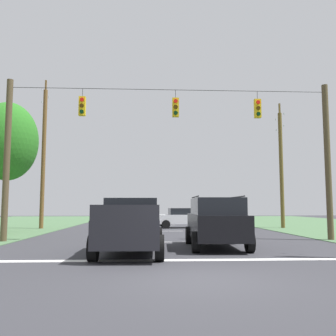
% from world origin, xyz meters
% --- Properties ---
extents(ground_plane, '(120.00, 120.00, 0.00)m').
position_xyz_m(ground_plane, '(0.00, 0.00, 0.00)').
color(ground_plane, '#333338').
extents(stop_bar_stripe, '(13.87, 0.45, 0.01)m').
position_xyz_m(stop_bar_stripe, '(0.00, 3.08, 0.00)').
color(stop_bar_stripe, white).
rests_on(stop_bar_stripe, ground).
extents(lane_dash_0, '(2.50, 0.15, 0.01)m').
position_xyz_m(lane_dash_0, '(0.00, 9.08, 0.00)').
color(lane_dash_0, white).
rests_on(lane_dash_0, ground).
extents(lane_dash_1, '(2.50, 0.15, 0.01)m').
position_xyz_m(lane_dash_1, '(0.00, 16.90, 0.00)').
color(lane_dash_1, white).
rests_on(lane_dash_1, ground).
extents(lane_dash_2, '(2.50, 0.15, 0.01)m').
position_xyz_m(lane_dash_2, '(0.00, 25.01, 0.00)').
color(lane_dash_2, white).
rests_on(lane_dash_2, ground).
extents(overhead_signal_span, '(16.04, 0.31, 7.83)m').
position_xyz_m(overhead_signal_span, '(-0.01, 9.56, 4.31)').
color(overhead_signal_span, brown).
rests_on(overhead_signal_span, ground).
extents(pickup_truck, '(2.37, 5.44, 1.95)m').
position_xyz_m(pickup_truck, '(-1.73, 4.82, 0.97)').
color(pickup_truck, black).
rests_on(pickup_truck, ground).
extents(suv_black, '(2.34, 4.86, 2.05)m').
position_xyz_m(suv_black, '(1.62, 6.47, 1.06)').
color(suv_black, black).
rests_on(suv_black, ground).
extents(distant_car_crossing_white, '(4.42, 2.27, 1.52)m').
position_xyz_m(distant_car_crossing_white, '(1.56, 20.76, 0.79)').
color(distant_car_crossing_white, silver).
rests_on(distant_car_crossing_white, ground).
extents(utility_pole_mid_right, '(0.30, 1.97, 9.71)m').
position_xyz_m(utility_pole_mid_right, '(9.14, 19.78, 4.75)').
color(utility_pole_mid_right, brown).
rests_on(utility_pole_mid_right, ground).
extents(utility_pole_near_left, '(0.31, 1.97, 11.33)m').
position_xyz_m(utility_pole_near_left, '(-9.04, 19.97, 5.57)').
color(utility_pole_near_left, brown).
rests_on(utility_pole_near_left, ground).
extents(tree_roadside_right, '(3.76, 3.76, 8.27)m').
position_xyz_m(tree_roadside_right, '(-10.06, 15.41, 5.74)').
color(tree_roadside_right, brown).
rests_on(tree_roadside_right, ground).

